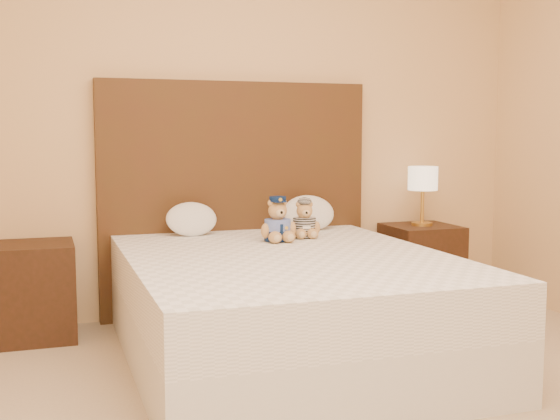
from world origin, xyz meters
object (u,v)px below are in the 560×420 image
object	(u,v)px
nightstand_left	(34,291)
teddy_police	(278,219)
pillow_right	(309,211)
bed	(287,307)
teddy_prisoner	(304,219)
nightstand_right	(421,265)
lamp	(423,181)
pillow_left	(191,217)

from	to	relation	value
nightstand_left	teddy_police	distance (m)	1.45
nightstand_left	teddy_police	world-z (taller)	teddy_police
nightstand_left	pillow_right	bearing A→B (deg)	1.02
bed	nightstand_left	xyz separation A→B (m)	(-1.25, 0.80, -0.00)
nightstand_left	pillow_right	world-z (taller)	pillow_right
teddy_prisoner	teddy_police	bearing A→B (deg)	-147.10
nightstand_right	pillow_right	bearing A→B (deg)	177.88
teddy_police	teddy_prisoner	bearing A→B (deg)	23.75
bed	pillow_right	xyz separation A→B (m)	(0.44, 0.83, 0.40)
nightstand_right	pillow_right	xyz separation A→B (m)	(-0.81, 0.03, 0.40)
nightstand_left	lamp	distance (m)	2.56
lamp	teddy_police	distance (m)	1.22
bed	teddy_police	distance (m)	0.60
pillow_left	pillow_right	world-z (taller)	pillow_right
teddy_police	teddy_prisoner	size ratio (longest dim) A/B	1.16
lamp	pillow_left	distance (m)	1.59
nightstand_left	teddy_police	xyz separation A→B (m)	(1.34, -0.36, 0.40)
bed	nightstand_right	bearing A→B (deg)	32.62
bed	nightstand_right	distance (m)	1.48
bed	nightstand_right	size ratio (longest dim) A/B	3.64
pillow_left	pillow_right	bearing A→B (deg)	0.00
bed	pillow_left	xyz separation A→B (m)	(-0.33, 0.83, 0.39)
teddy_prisoner	pillow_left	distance (m)	0.69
nightstand_right	teddy_prisoner	distance (m)	1.07
lamp	pillow_right	bearing A→B (deg)	177.88
pillow_left	bed	bearing A→B (deg)	-68.38
teddy_police	pillow_left	distance (m)	0.58
bed	pillow_left	bearing A→B (deg)	111.62
nightstand_right	pillow_right	world-z (taller)	pillow_right
bed	teddy_police	bearing A→B (deg)	77.78
bed	lamp	size ratio (longest dim) A/B	5.00
nightstand_right	pillow_left	xyz separation A→B (m)	(-1.58, 0.03, 0.39)
pillow_left	pillow_right	distance (m)	0.77
nightstand_right	teddy_prisoner	size ratio (longest dim) A/B	2.48
nightstand_right	pillow_left	world-z (taller)	pillow_left
lamp	pillow_left	size ratio (longest dim) A/B	1.28
nightstand_right	teddy_police	distance (m)	1.28
nightstand_right	lamp	distance (m)	0.57
teddy_prisoner	bed	bearing A→B (deg)	-111.10
lamp	pillow_right	world-z (taller)	lamp
teddy_prisoner	nightstand_right	bearing A→B (deg)	23.86
pillow_right	pillow_left	bearing A→B (deg)	180.00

